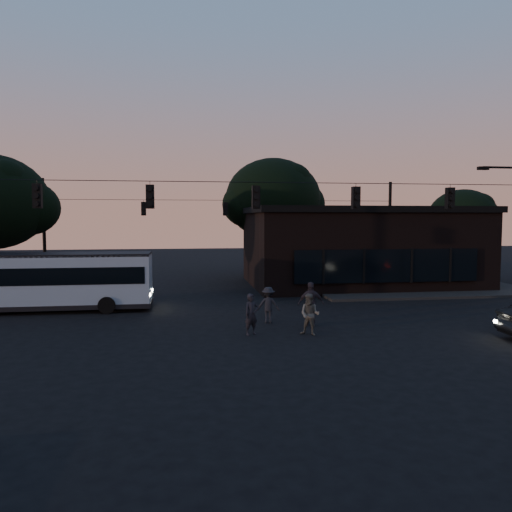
{
  "coord_description": "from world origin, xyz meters",
  "views": [
    {
      "loc": [
        -3.13,
        -17.48,
        4.64
      ],
      "look_at": [
        0.0,
        4.0,
        3.0
      ],
      "focal_mm": 35.0,
      "sensor_mm": 36.0,
      "label": 1
    }
  ],
  "objects": [
    {
      "name": "ground",
      "position": [
        0.0,
        0.0,
        0.0
      ],
      "size": [
        120.0,
        120.0,
        0.0
      ],
      "primitive_type": "plane",
      "color": "black",
      "rests_on": "ground"
    },
    {
      "name": "sidewalk_far_right",
      "position": [
        12.0,
        14.0,
        0.07
      ],
      "size": [
        14.0,
        10.0,
        0.15
      ],
      "primitive_type": "cube",
      "color": "black",
      "rests_on": "ground"
    },
    {
      "name": "sidewalk_far_left",
      "position": [
        -14.0,
        14.0,
        0.07
      ],
      "size": [
        14.0,
        10.0,
        0.15
      ],
      "primitive_type": "cube",
      "color": "black",
      "rests_on": "ground"
    },
    {
      "name": "building",
      "position": [
        9.0,
        15.97,
        2.71
      ],
      "size": [
        15.4,
        10.41,
        5.4
      ],
      "color": "black",
      "rests_on": "ground"
    },
    {
      "name": "tree_behind",
      "position": [
        4.0,
        22.0,
        6.19
      ],
      "size": [
        7.6,
        7.6,
        9.43
      ],
      "color": "black",
      "rests_on": "ground"
    },
    {
      "name": "tree_right",
      "position": [
        18.0,
        18.0,
        4.63
      ],
      "size": [
        5.2,
        5.2,
        6.86
      ],
      "color": "black",
      "rests_on": "ground"
    },
    {
      "name": "signal_rig_near",
      "position": [
        0.0,
        4.0,
        4.45
      ],
      "size": [
        26.24,
        0.3,
        7.5
      ],
      "color": "black",
      "rests_on": "ground"
    },
    {
      "name": "signal_rig_far",
      "position": [
        0.0,
        20.0,
        4.2
      ],
      "size": [
        26.24,
        0.3,
        7.5
      ],
      "color": "black",
      "rests_on": "ground"
    },
    {
      "name": "bus",
      "position": [
        -9.93,
        8.49,
        1.63
      ],
      "size": [
        10.33,
        2.57,
        2.9
      ],
      "rotation": [
        0.0,
        0.0,
        -0.0
      ],
      "color": "#8497A8",
      "rests_on": "ground"
    },
    {
      "name": "pedestrian_a",
      "position": [
        -0.48,
        1.96,
        0.83
      ],
      "size": [
        0.71,
        0.61,
        1.66
      ],
      "primitive_type": "imported",
      "rotation": [
        0.0,
        0.0,
        0.43
      ],
      "color": "black",
      "rests_on": "ground"
    },
    {
      "name": "pedestrian_b",
      "position": [
        1.81,
        1.57,
        0.83
      ],
      "size": [
        1.01,
        0.95,
        1.66
      ],
      "primitive_type": "imported",
      "rotation": [
        0.0,
        0.0,
        -0.54
      ],
      "color": "#4B4B44",
      "rests_on": "ground"
    },
    {
      "name": "pedestrian_c",
      "position": [
        2.3,
        3.27,
        0.95
      ],
      "size": [
        1.18,
        0.64,
        1.91
      ],
      "primitive_type": "imported",
      "rotation": [
        0.0,
        0.0,
        2.98
      ],
      "color": "#252128",
      "rests_on": "ground"
    },
    {
      "name": "pedestrian_d",
      "position": [
        0.57,
        4.15,
        0.8
      ],
      "size": [
        1.11,
        0.74,
        1.6
      ],
      "primitive_type": "imported",
      "rotation": [
        0.0,
        0.0,
        3.0
      ],
      "color": "black",
      "rests_on": "ground"
    }
  ]
}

